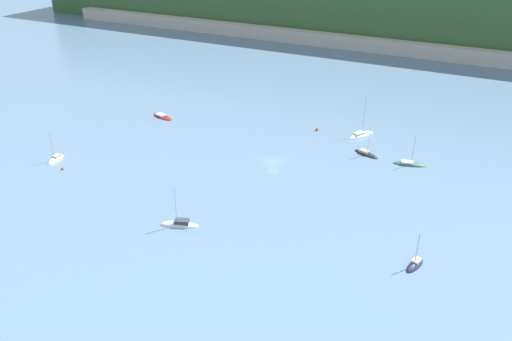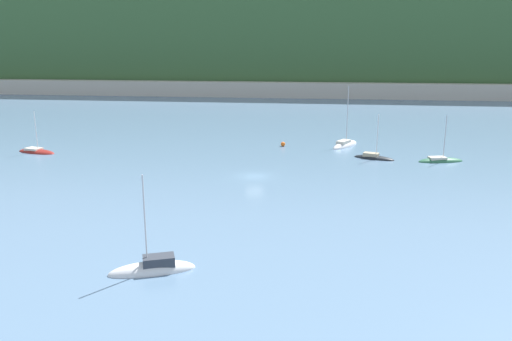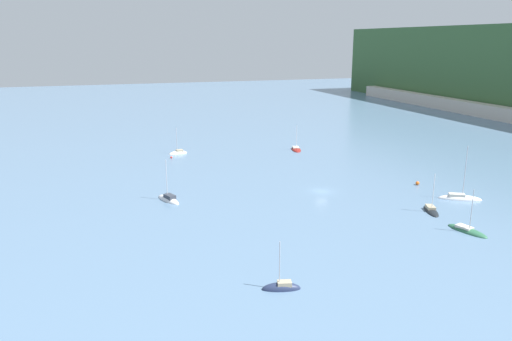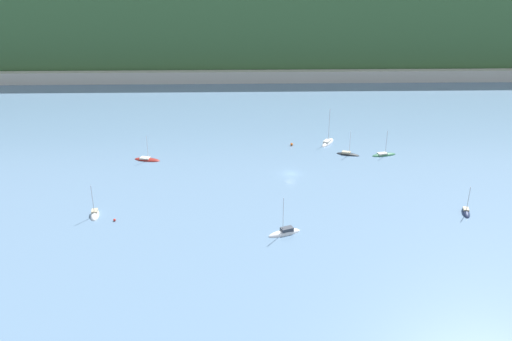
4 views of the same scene
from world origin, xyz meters
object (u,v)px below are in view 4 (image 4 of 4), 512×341
(sailboat_3, at_px, (147,160))
(mooring_buoy_1, at_px, (292,144))
(sailboat_0, at_px, (466,213))
(sailboat_6, at_px, (348,154))
(sailboat_4, at_px, (95,215))
(sailboat_2, at_px, (384,155))
(sailboat_1, at_px, (328,143))
(mooring_buoy_0, at_px, (115,220))
(sailboat_5, at_px, (285,233))

(sailboat_3, distance_m, mooring_buoy_1, 45.86)
(sailboat_0, bearing_deg, sailboat_6, -137.96)
(mooring_buoy_1, bearing_deg, sailboat_4, -137.06)
(sailboat_2, distance_m, sailboat_6, 10.98)
(sailboat_1, relative_size, mooring_buoy_0, 21.07)
(sailboat_0, xyz_separation_m, sailboat_3, (-80.85, 36.50, -0.02))
(mooring_buoy_1, bearing_deg, mooring_buoy_0, -132.20)
(sailboat_2, xyz_separation_m, mooring_buoy_0, (-72.48, -40.14, 0.23))
(sailboat_3, xyz_separation_m, sailboat_4, (-5.99, -35.21, 0.03))
(sailboat_2, bearing_deg, sailboat_5, -140.16)
(sailboat_0, relative_size, sailboat_6, 0.94)
(sailboat_0, height_order, sailboat_3, sailboat_3)
(sailboat_0, distance_m, sailboat_2, 39.61)
(sailboat_4, bearing_deg, mooring_buoy_1, 122.37)
(sailboat_5, distance_m, sailboat_6, 53.11)
(sailboat_5, relative_size, sailboat_6, 1.16)
(sailboat_0, xyz_separation_m, sailboat_5, (-43.34, -8.39, 0.04))
(sailboat_3, xyz_separation_m, mooring_buoy_1, (44.35, 11.64, 0.37))
(sailboat_6, relative_size, mooring_buoy_1, 9.49)
(sailboat_2, relative_size, sailboat_6, 1.02)
(sailboat_1, relative_size, mooring_buoy_1, 14.23)
(sailboat_0, xyz_separation_m, sailboat_6, (-20.06, 39.35, 0.02))
(sailboat_1, bearing_deg, sailboat_5, -168.38)
(sailboat_0, relative_size, sailboat_2, 0.92)
(sailboat_0, height_order, sailboat_6, sailboat_6)
(sailboat_6, bearing_deg, mooring_buoy_1, 172.89)
(sailboat_4, distance_m, mooring_buoy_0, 5.98)
(sailboat_2, relative_size, mooring_buoy_1, 9.72)
(sailboat_3, height_order, mooring_buoy_1, sailboat_3)
(sailboat_1, xyz_separation_m, sailboat_2, (15.44, -11.46, -0.03))
(sailboat_1, xyz_separation_m, sailboat_3, (-56.30, -13.51, -0.03))
(sailboat_0, bearing_deg, sailboat_4, -75.83)
(mooring_buoy_0, bearing_deg, sailboat_6, 33.64)
(sailboat_0, bearing_deg, mooring_buoy_0, -73.86)
(sailboat_3, xyz_separation_m, sailboat_6, (60.79, 2.85, 0.04))
(mooring_buoy_1, bearing_deg, sailboat_6, -28.15)
(sailboat_6, bearing_deg, sailboat_5, -94.95)
(sailboat_3, bearing_deg, sailboat_1, 28.25)
(sailboat_0, distance_m, sailboat_4, 86.85)
(sailboat_0, xyz_separation_m, mooring_buoy_0, (-81.60, -1.59, 0.21))
(sailboat_5, bearing_deg, sailboat_0, 169.36)
(sailboat_5, bearing_deg, mooring_buoy_0, -31.66)
(sailboat_3, height_order, mooring_buoy_0, sailboat_3)
(sailboat_2, xyz_separation_m, mooring_buoy_1, (-27.38, 9.60, 0.37))
(sailboat_0, distance_m, mooring_buoy_0, 81.62)
(sailboat_2, xyz_separation_m, sailboat_3, (-71.74, -2.04, -0.00))
(sailboat_3, height_order, sailboat_5, sailboat_5)
(sailboat_0, height_order, mooring_buoy_0, sailboat_0)
(sailboat_1, bearing_deg, mooring_buoy_0, 161.58)
(mooring_buoy_1, bearing_deg, sailboat_3, -165.29)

